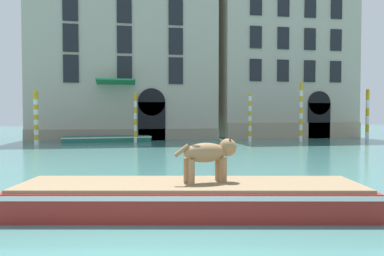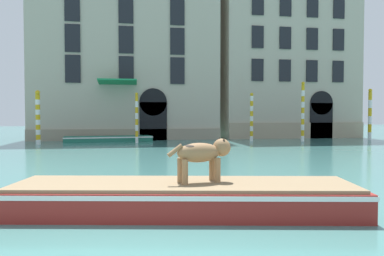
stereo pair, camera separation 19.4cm
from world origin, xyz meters
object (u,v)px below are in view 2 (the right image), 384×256
object	(u,v)px
boat_moored_near_palazzo	(109,139)
mooring_pole_0	(252,117)
mooring_pole_2	(137,117)
mooring_pole_3	(303,111)
mooring_pole_1	(370,114)
mooring_pole_4	(38,117)
dog_on_deck	(203,153)
boat_foreground	(183,196)

from	to	relation	value
boat_moored_near_palazzo	mooring_pole_0	size ratio (longest dim) A/B	1.79
mooring_pole_2	mooring_pole_3	world-z (taller)	mooring_pole_3
mooring_pole_1	mooring_pole_4	size ratio (longest dim) A/B	1.11
dog_on_deck	boat_moored_near_palazzo	bearing A→B (deg)	86.95
mooring_pole_0	mooring_pole_2	xyz separation A→B (m)	(-7.78, -0.16, -0.03)
mooring_pole_0	boat_moored_near_palazzo	bearing A→B (deg)	173.66
boat_foreground	mooring_pole_0	world-z (taller)	mooring_pole_0
dog_on_deck	mooring_pole_4	xyz separation A→B (m)	(-6.90, 16.93, 0.57)
boat_foreground	boat_moored_near_palazzo	distance (m)	19.06
mooring_pole_1	mooring_pole_2	world-z (taller)	mooring_pole_1
boat_foreground	mooring_pole_4	xyz separation A→B (m)	(-6.53, 16.91, 1.36)
mooring_pole_2	dog_on_deck	bearing A→B (deg)	-86.74
mooring_pole_1	mooring_pole_0	bearing A→B (deg)	176.72
boat_foreground	boat_moored_near_palazzo	size ratio (longest dim) A/B	1.11
dog_on_deck	mooring_pole_1	distance (m)	23.16
mooring_pole_3	mooring_pole_2	bearing A→B (deg)	175.95
mooring_pole_0	dog_on_deck	bearing A→B (deg)	-110.76
boat_moored_near_palazzo	mooring_pole_2	xyz separation A→B (m)	(1.86, -1.23, 1.44)
boat_foreground	mooring_pole_4	world-z (taller)	mooring_pole_4
boat_moored_near_palazzo	mooring_pole_4	size ratio (longest dim) A/B	1.80
boat_moored_near_palazzo	mooring_pole_1	size ratio (longest dim) A/B	1.62
mooring_pole_4	boat_moored_near_palazzo	bearing A→B (deg)	26.32
dog_on_deck	mooring_pole_1	size ratio (longest dim) A/B	0.33
mooring_pole_4	mooring_pole_1	bearing A→B (deg)	1.12
boat_foreground	boat_moored_near_palazzo	xyz separation A→B (m)	(-2.50, 18.90, -0.10)
dog_on_deck	mooring_pole_0	world-z (taller)	mooring_pole_0
mooring_pole_2	mooring_pole_3	bearing A→B (deg)	-4.05
dog_on_deck	mooring_pole_4	world-z (taller)	mooring_pole_4
mooring_pole_2	mooring_pole_4	bearing A→B (deg)	-172.59
mooring_pole_1	mooring_pole_3	size ratio (longest dim) A/B	0.91
mooring_pole_1	mooring_pole_3	bearing A→B (deg)	-175.11
boat_foreground	boat_moored_near_palazzo	world-z (taller)	boat_foreground
mooring_pole_1	mooring_pole_3	distance (m)	5.28
mooring_pole_1	mooring_pole_3	xyz separation A→B (m)	(-5.26, -0.45, 0.19)
mooring_pole_2	mooring_pole_4	xyz separation A→B (m)	(-5.89, -0.77, 0.02)
boat_moored_near_palazzo	mooring_pole_4	bearing A→B (deg)	-160.42
mooring_pole_2	mooring_pole_3	size ratio (longest dim) A/B	0.80
mooring_pole_0	mooring_pole_2	size ratio (longest dim) A/B	1.02
mooring_pole_1	mooring_pole_3	world-z (taller)	mooring_pole_3
mooring_pole_3	mooring_pole_4	distance (m)	16.95
dog_on_deck	mooring_pole_3	bearing A→B (deg)	47.63
boat_foreground	mooring_pole_2	xyz separation A→B (m)	(-0.64, 17.67, 1.34)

